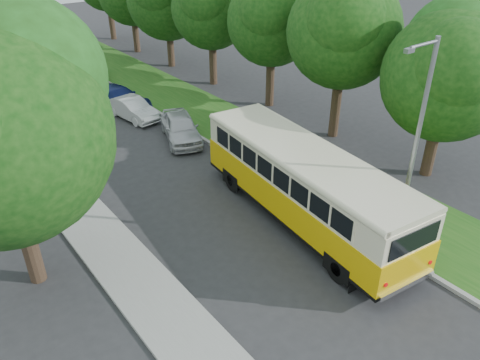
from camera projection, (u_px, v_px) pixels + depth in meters
ground at (272, 253)px, 17.87m from camera, size 120.00×120.00×0.00m
curb at (260, 173)px, 23.17m from camera, size 0.20×70.00×0.15m
grass_verge at (294, 160)px, 24.43m from camera, size 4.50×70.00×0.13m
sidewalk at (99, 236)px, 18.72m from camera, size 2.20×70.00×0.12m
treeline at (122, 12)px, 28.90m from camera, size 24.27×41.91×9.46m
lamppost_near at (415, 143)px, 16.22m from camera, size 1.71×0.16×8.00m
lamppost_far at (3, 72)px, 24.27m from camera, size 1.71×0.16×7.50m
warning_sign at (42, 139)px, 22.82m from camera, size 0.56×0.10×2.50m
vintage_bus at (304, 187)px, 18.96m from camera, size 4.07×11.34×3.29m
car_silver at (181, 127)px, 26.36m from camera, size 3.28×4.86×1.54m
car_white at (133, 109)px, 29.14m from camera, size 1.97×4.18×1.32m
car_blue at (118, 98)px, 30.53m from camera, size 3.45×5.46×1.48m
car_grey at (89, 74)px, 35.28m from camera, size 3.83×5.53×1.40m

